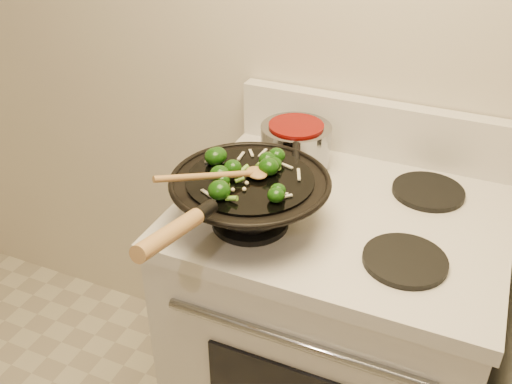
% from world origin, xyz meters
% --- Properties ---
extents(stove, '(0.78, 0.67, 1.08)m').
position_xyz_m(stove, '(-0.00, 1.17, 0.47)').
color(stove, silver).
rests_on(stove, ground).
extents(wok, '(0.36, 0.61, 0.21)m').
position_xyz_m(wok, '(-0.18, 1.02, 1.00)').
color(wok, black).
rests_on(wok, stove).
extents(stirfry, '(0.24, 0.26, 0.04)m').
position_xyz_m(stirfry, '(-0.20, 1.02, 1.06)').
color(stirfry, '#103809').
rests_on(stirfry, wok).
extents(wooden_spoon, '(0.19, 0.23, 0.07)m').
position_xyz_m(wooden_spoon, '(-0.22, 0.98, 1.07)').
color(wooden_spoon, '#9F733E').
rests_on(wooden_spoon, wok).
extents(saucepan, '(0.19, 0.30, 0.11)m').
position_xyz_m(saucepan, '(-0.18, 1.32, 0.99)').
color(saucepan, gray).
rests_on(saucepan, stove).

